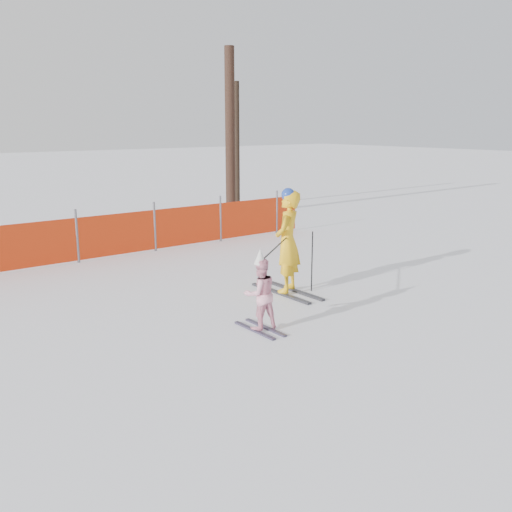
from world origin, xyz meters
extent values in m
plane|color=white|center=(0.00, 0.00, 0.00)|extent=(120.00, 120.00, 0.00)
cube|color=black|center=(1.03, 1.08, 0.02)|extent=(0.09, 1.64, 0.04)
cube|color=black|center=(1.37, 1.08, 0.02)|extent=(0.09, 1.64, 0.04)
imported|color=yellow|center=(1.20, 1.08, 1.00)|extent=(0.84, 0.76, 1.91)
sphere|color=#1C399A|center=(1.20, 1.08, 1.88)|extent=(0.25, 0.25, 0.25)
cube|color=black|center=(-0.56, -0.18, 0.01)|extent=(0.09, 0.97, 0.03)
cube|color=black|center=(-0.34, -0.18, 0.01)|extent=(0.09, 0.97, 0.03)
imported|color=#FFA6BE|center=(-0.45, -0.18, 0.59)|extent=(0.61, 0.51, 1.12)
cone|color=silver|center=(-0.45, -0.18, 1.18)|extent=(0.19, 0.19, 0.24)
cylinder|color=black|center=(1.65, 0.88, 0.59)|extent=(0.02, 0.02, 1.17)
cylinder|color=black|center=(0.38, 0.45, 1.09)|extent=(1.47, 1.13, 0.02)
cylinder|color=#595960|center=(-1.02, 5.90, 0.62)|extent=(0.06, 0.06, 1.25)
cylinder|color=#595960|center=(0.98, 5.90, 0.62)|extent=(0.06, 0.06, 1.25)
cylinder|color=#595960|center=(2.98, 5.90, 0.62)|extent=(0.06, 0.06, 1.25)
cylinder|color=#595960|center=(4.98, 5.90, 0.62)|extent=(0.06, 0.06, 1.25)
cube|color=red|center=(-2.66, 5.90, 0.55)|extent=(16.72, 0.03, 1.00)
cylinder|color=#311E15|center=(5.84, 9.44, 2.83)|extent=(0.34, 0.34, 5.66)
cylinder|color=black|center=(7.30, 11.05, 2.35)|extent=(0.22, 0.22, 4.69)
camera|label=1|loc=(-5.68, -6.79, 3.15)|focal=40.00mm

